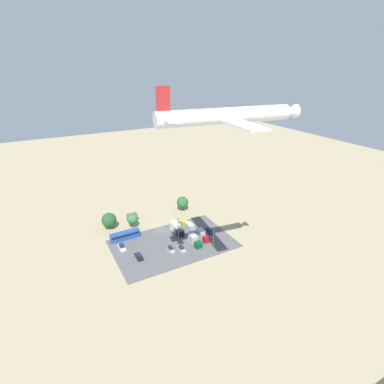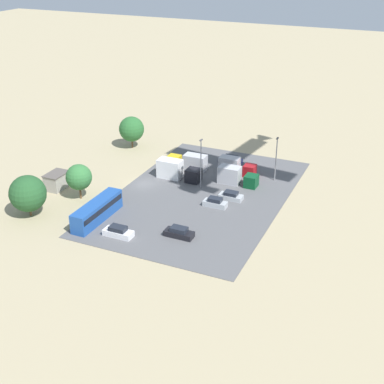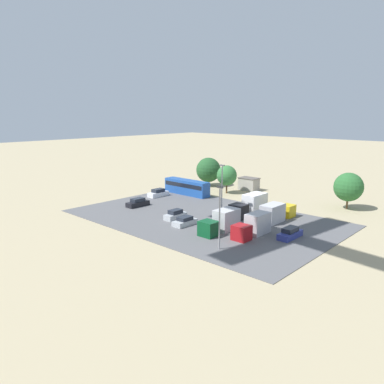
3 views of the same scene
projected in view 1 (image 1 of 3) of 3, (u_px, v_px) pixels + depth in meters
ground_plane at (161, 230)px, 123.53m from camera, size 400.00×400.00×0.00m
parking_lot_surface at (173, 244)px, 114.11m from camera, size 44.74×28.46×0.08m
shed_building at (132, 217)px, 130.45m from camera, size 4.49×3.11×2.97m
bus at (125, 235)px, 116.29m from camera, size 11.46×2.56×3.21m
parked_car_0 at (139, 256)px, 105.41m from camera, size 1.87×4.56×1.59m
parked_car_1 at (181, 249)px, 109.96m from camera, size 1.92×4.15×1.42m
parked_car_2 at (209, 231)px, 121.41m from camera, size 1.75×4.61×1.58m
parked_car_3 at (170, 249)px, 109.51m from camera, size 1.74×4.07×1.60m
parked_car_4 at (122, 247)px, 110.73m from camera, size 1.92×4.69×1.64m
parked_truck_0 at (188, 226)px, 123.70m from camera, size 2.45×8.06×3.03m
parked_truck_1 at (176, 228)px, 121.38m from camera, size 2.57×8.45×3.57m
parked_truck_2 at (202, 235)px, 117.00m from camera, size 2.32×7.15×3.12m
parked_truck_3 at (194, 240)px, 113.58m from camera, size 2.50×7.39×3.21m
tree_near_shed at (109, 220)px, 122.92m from camera, size 6.04×6.04×7.04m
tree_apron_mid at (183, 202)px, 138.06m from camera, size 5.39×5.39×6.94m
tree_apron_far at (132, 219)px, 123.61m from camera, size 4.54×4.54×6.34m
light_pole_lot_centre at (213, 238)px, 109.31m from camera, size 0.90×0.28×8.46m
light_pole_lot_edge at (178, 228)px, 114.51m from camera, size 0.90×0.28×9.33m
airplane at (230, 115)px, 64.18m from camera, size 34.02×28.18×8.09m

